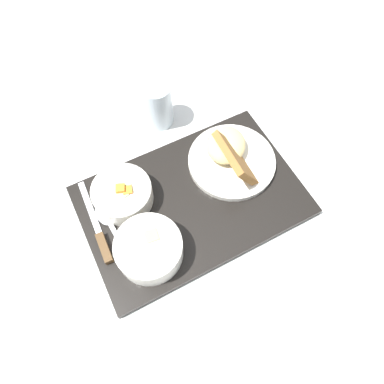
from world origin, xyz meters
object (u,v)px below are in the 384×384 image
(bowl_soup, at_px, (149,248))
(plate_main, at_px, (231,155))
(knife, at_px, (101,238))
(bowl_salad, at_px, (123,193))
(spoon, at_px, (109,222))
(glass_water, at_px, (157,106))

(bowl_soup, height_order, plate_main, plate_main)
(plate_main, height_order, knife, plate_main)
(bowl_salad, xyz_separation_m, knife, (-0.07, -0.06, -0.02))
(spoon, bearing_deg, bowl_soup, -157.50)
(bowl_salad, height_order, glass_water, glass_water)
(glass_water, bearing_deg, knife, -136.71)
(spoon, height_order, glass_water, glass_water)
(bowl_soup, xyz_separation_m, spoon, (-0.04, 0.09, -0.03))
(knife, xyz_separation_m, glass_water, (0.23, 0.22, 0.02))
(bowl_salad, bearing_deg, spoon, -144.83)
(glass_water, bearing_deg, bowl_soup, -118.96)
(plate_main, relative_size, glass_water, 1.70)
(bowl_soup, relative_size, glass_water, 1.13)
(glass_water, bearing_deg, bowl_salad, -134.06)
(bowl_salad, height_order, bowl_soup, same)
(bowl_soup, distance_m, spoon, 0.11)
(bowl_salad, xyz_separation_m, spoon, (-0.05, -0.03, -0.02))
(bowl_soup, height_order, glass_water, glass_water)
(bowl_salad, bearing_deg, glass_water, 45.94)
(knife, height_order, spoon, knife)
(bowl_soup, bearing_deg, bowl_salad, 88.33)
(plate_main, bearing_deg, glass_water, 112.69)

